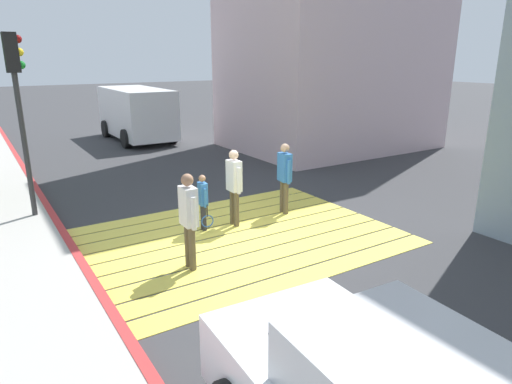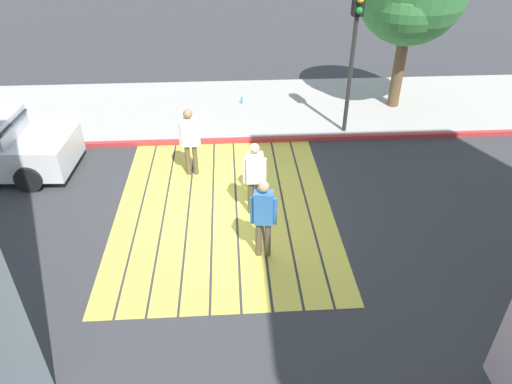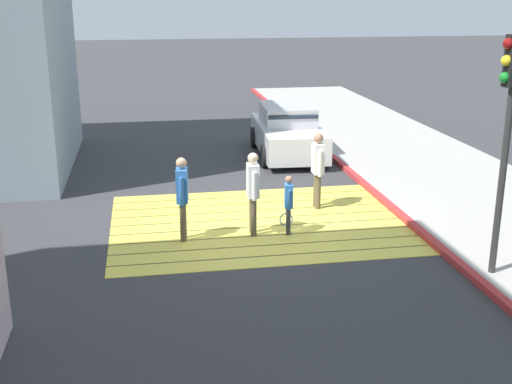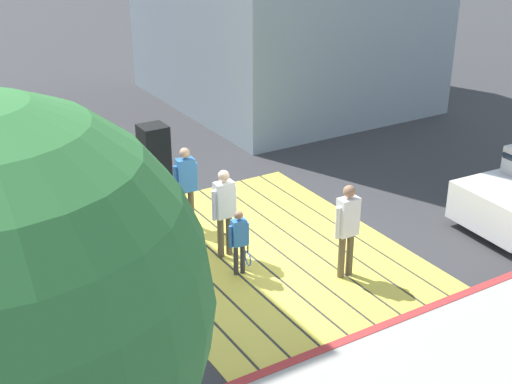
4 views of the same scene
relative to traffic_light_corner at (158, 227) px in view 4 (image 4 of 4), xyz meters
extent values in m
plane|color=#38383A|center=(3.58, -3.58, -3.04)|extent=(120.00, 120.00, 0.00)
cube|color=#EAD64C|center=(3.58, -5.78, -3.03)|extent=(6.40, 0.50, 0.01)
cube|color=#EAD64C|center=(3.58, -5.23, -3.03)|extent=(6.40, 0.50, 0.01)
cube|color=#EAD64C|center=(3.58, -4.68, -3.03)|extent=(6.40, 0.50, 0.01)
cube|color=#EAD64C|center=(3.58, -4.13, -3.03)|extent=(6.40, 0.50, 0.01)
cube|color=#EAD64C|center=(3.58, -3.58, -3.03)|extent=(6.40, 0.50, 0.01)
cube|color=#EAD64C|center=(3.58, -3.03, -3.03)|extent=(6.40, 0.50, 0.01)
cube|color=#EAD64C|center=(3.58, -2.48, -3.03)|extent=(6.40, 0.50, 0.01)
cube|color=#EAD64C|center=(3.58, -1.93, -3.03)|extent=(6.40, 0.50, 0.01)
cube|color=#EAD64C|center=(3.58, -1.38, -3.03)|extent=(6.40, 0.50, 0.01)
cube|color=#BC3333|center=(0.33, -3.58, -2.97)|extent=(0.16, 40.00, 0.13)
cylinder|color=black|center=(2.53, -8.27, -2.71)|extent=(0.25, 0.67, 0.66)
cylinder|color=#2D2D2D|center=(-0.02, 0.00, -1.34)|extent=(0.12, 0.12, 3.40)
cube|color=black|center=(-0.02, 0.00, 0.78)|extent=(0.28, 0.28, 0.84)
sphere|color=maroon|center=(0.14, 0.00, 1.06)|extent=(0.18, 0.18, 0.18)
sphere|color=yellow|center=(0.14, 0.00, 0.79)|extent=(0.18, 0.18, 0.18)
sphere|color=#188429|center=(0.14, 0.00, 0.52)|extent=(0.18, 0.18, 0.18)
sphere|color=#387F3D|center=(-1.81, 2.03, 0.68)|extent=(3.20, 3.20, 3.20)
sphere|color=#387F3D|center=(-1.21, 1.73, 0.28)|extent=(1.92, 1.92, 1.92)
cylinder|color=brown|center=(3.80, -2.81, -2.62)|extent=(0.13, 0.13, 0.83)
cylinder|color=brown|center=(3.80, -2.99, -2.62)|extent=(0.13, 0.13, 0.83)
cube|color=white|center=(3.80, -2.90, -1.85)|extent=(0.23, 0.37, 0.70)
sphere|color=beige|center=(3.80, -2.90, -1.38)|extent=(0.22, 0.22, 0.22)
cylinder|color=white|center=(3.80, -2.69, -1.92)|extent=(0.09, 0.09, 0.59)
cylinder|color=white|center=(3.80, -3.11, -1.92)|extent=(0.09, 0.09, 0.59)
cylinder|color=brown|center=(5.27, -2.73, -2.62)|extent=(0.12, 0.12, 0.83)
cylinder|color=brown|center=(5.25, -2.91, -2.62)|extent=(0.12, 0.12, 0.83)
cube|color=#3372BF|center=(5.26, -2.82, -1.87)|extent=(0.27, 0.39, 0.69)
sphere|color=tan|center=(5.26, -2.82, -1.39)|extent=(0.21, 0.21, 0.21)
cylinder|color=#3372BF|center=(5.29, -2.61, -1.93)|extent=(0.09, 0.09, 0.59)
cylinder|color=#3372BF|center=(5.23, -3.03, -1.93)|extent=(0.09, 0.09, 0.59)
cylinder|color=brown|center=(2.02, -4.30, -2.61)|extent=(0.13, 0.13, 0.85)
cylinder|color=brown|center=(2.02, -4.48, -2.61)|extent=(0.13, 0.13, 0.85)
cube|color=white|center=(2.02, -4.39, -1.84)|extent=(0.23, 0.37, 0.71)
sphere|color=#9E7051|center=(2.02, -4.39, -1.35)|extent=(0.22, 0.22, 0.22)
cylinder|color=white|center=(2.02, -4.17, -1.91)|extent=(0.09, 0.09, 0.60)
cylinder|color=white|center=(2.02, -4.60, -1.91)|extent=(0.09, 0.09, 0.60)
cylinder|color=#333338|center=(3.08, -2.72, -2.74)|extent=(0.09, 0.09, 0.60)
cylinder|color=#333338|center=(3.06, -2.85, -2.74)|extent=(0.09, 0.09, 0.60)
cube|color=#3372BF|center=(3.07, -2.79, -2.19)|extent=(0.20, 0.28, 0.50)
sphere|color=#9E7051|center=(3.07, -2.79, -1.84)|extent=(0.15, 0.15, 0.15)
cylinder|color=#3372BF|center=(3.09, -2.63, -2.24)|extent=(0.06, 0.06, 0.42)
cylinder|color=#3372BF|center=(3.05, -2.95, -2.24)|extent=(0.06, 0.06, 0.42)
cylinder|color=black|center=(3.07, -2.97, -2.53)|extent=(0.03, 0.03, 0.28)
torus|color=blue|center=(3.07, -2.97, -2.77)|extent=(0.28, 0.06, 0.28)
camera|label=1|loc=(-1.04, -11.43, 0.70)|focal=31.78mm
camera|label=2|loc=(12.35, -3.41, 3.21)|focal=32.64mm
camera|label=3|loc=(5.95, 9.83, 1.85)|focal=45.88mm
camera|label=4|loc=(-6.52, 2.68, 3.56)|focal=49.03mm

